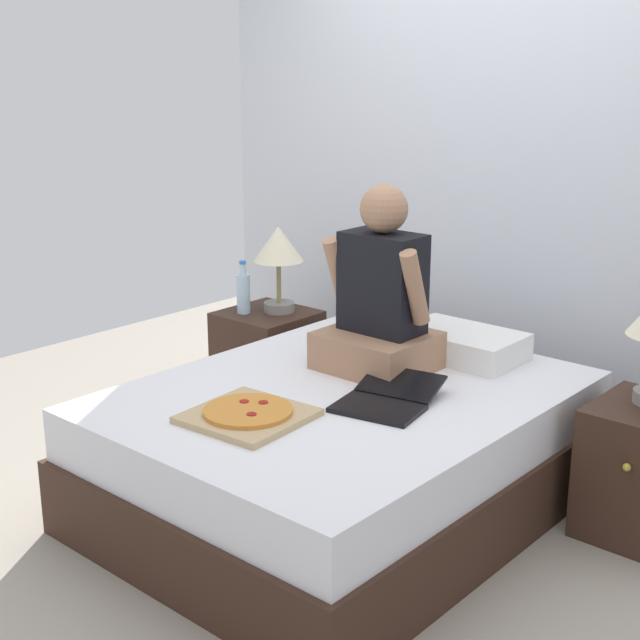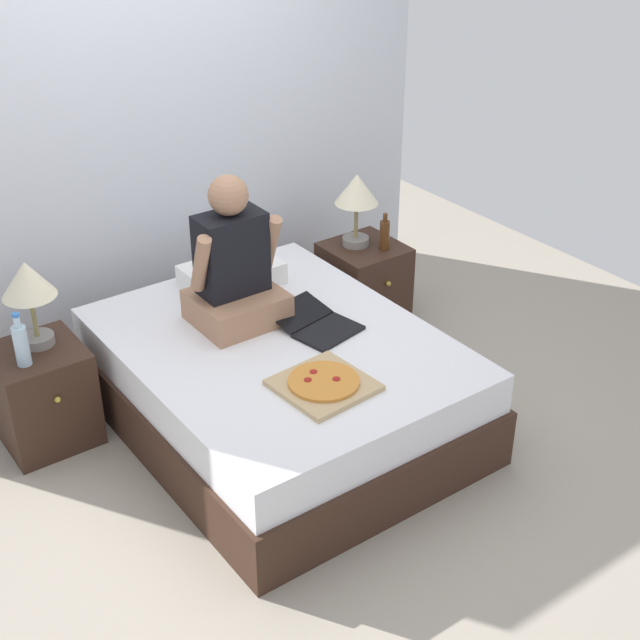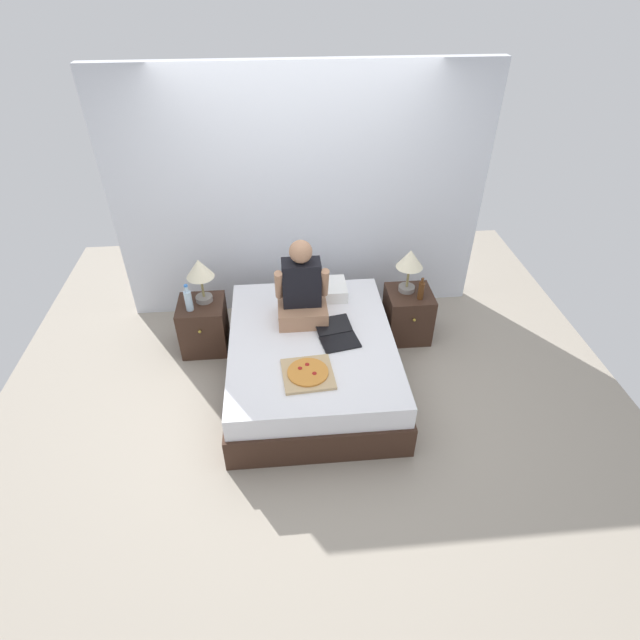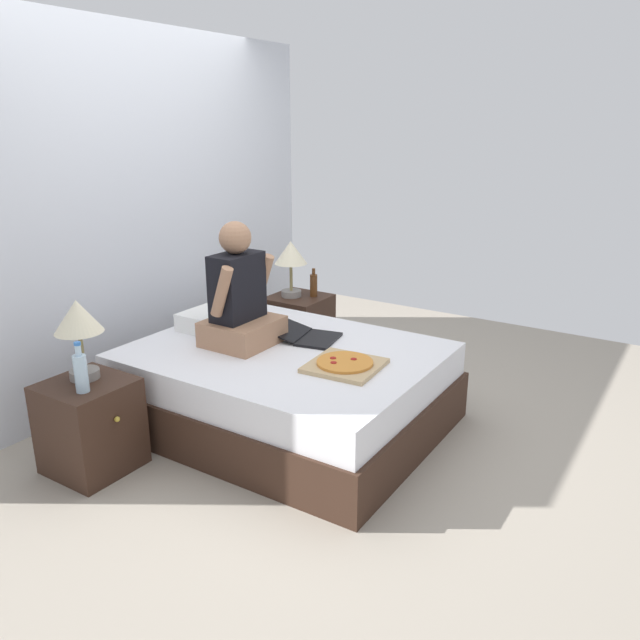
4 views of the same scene
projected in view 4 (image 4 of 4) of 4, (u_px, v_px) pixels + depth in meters
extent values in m
plane|color=#9E9384|center=(287.00, 423.00, 4.06)|extent=(5.69, 5.69, 0.00)
cube|color=silver|center=(132.00, 215.00, 4.34)|extent=(3.69, 0.12, 2.50)
cube|color=#382319|center=(286.00, 402.00, 4.01)|extent=(1.48, 1.88, 0.31)
cube|color=white|center=(286.00, 364.00, 3.93)|extent=(1.43, 1.82, 0.21)
cube|color=#382319|center=(90.00, 426.00, 3.47)|extent=(0.44, 0.44, 0.52)
sphere|color=gold|center=(117.00, 419.00, 3.31)|extent=(0.03, 0.03, 0.03)
cylinder|color=gray|center=(85.00, 374.00, 3.44)|extent=(0.16, 0.16, 0.05)
cylinder|color=olive|center=(82.00, 351.00, 3.39)|extent=(0.02, 0.02, 0.22)
cone|color=beige|center=(77.00, 316.00, 3.33)|extent=(0.26, 0.26, 0.18)
cylinder|color=silver|center=(81.00, 374.00, 3.24)|extent=(0.07, 0.07, 0.20)
cylinder|color=silver|center=(78.00, 350.00, 3.20)|extent=(0.03, 0.03, 0.06)
cylinder|color=blue|center=(77.00, 344.00, 3.19)|extent=(0.04, 0.03, 0.02)
cube|color=#382319|center=(299.00, 327.00, 5.11)|extent=(0.44, 0.44, 0.52)
sphere|color=gold|center=(323.00, 320.00, 4.95)|extent=(0.03, 0.03, 0.03)
cylinder|color=gray|center=(291.00, 293.00, 5.02)|extent=(0.16, 0.16, 0.05)
cylinder|color=olive|center=(291.00, 277.00, 4.98)|extent=(0.02, 0.02, 0.22)
cone|color=beige|center=(291.00, 252.00, 4.92)|extent=(0.26, 0.26, 0.18)
cylinder|color=#512D14|center=(314.00, 285.00, 5.00)|extent=(0.06, 0.06, 0.18)
cylinder|color=#512D14|center=(314.00, 272.00, 4.97)|extent=(0.03, 0.03, 0.05)
cube|color=white|center=(219.00, 317.00, 4.32)|extent=(0.52, 0.34, 0.12)
cube|color=#A37556|center=(243.00, 331.00, 3.98)|extent=(0.44, 0.40, 0.16)
cube|color=black|center=(237.00, 287.00, 3.90)|extent=(0.34, 0.20, 0.42)
sphere|color=#A37556|center=(235.00, 238.00, 3.81)|extent=(0.20, 0.20, 0.20)
cylinder|color=#A37556|center=(222.00, 292.00, 3.71)|extent=(0.07, 0.18, 0.32)
cylinder|color=#A37556|center=(263.00, 278.00, 4.03)|extent=(0.07, 0.18, 0.32)
cube|color=black|center=(319.00, 339.00, 4.04)|extent=(0.36, 0.28, 0.02)
cube|color=black|center=(290.00, 330.00, 4.10)|extent=(0.35, 0.25, 0.06)
cube|color=tan|center=(345.00, 366.00, 3.60)|extent=(0.43, 0.43, 0.02)
cylinder|color=#CC7F33|center=(345.00, 362.00, 3.60)|extent=(0.33, 0.33, 0.02)
cylinder|color=maroon|center=(334.00, 362.00, 3.57)|extent=(0.04, 0.04, 0.00)
cylinder|color=maroon|center=(354.00, 359.00, 3.62)|extent=(0.04, 0.04, 0.00)
cylinder|color=maroon|center=(333.00, 358.00, 3.63)|extent=(0.04, 0.04, 0.00)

